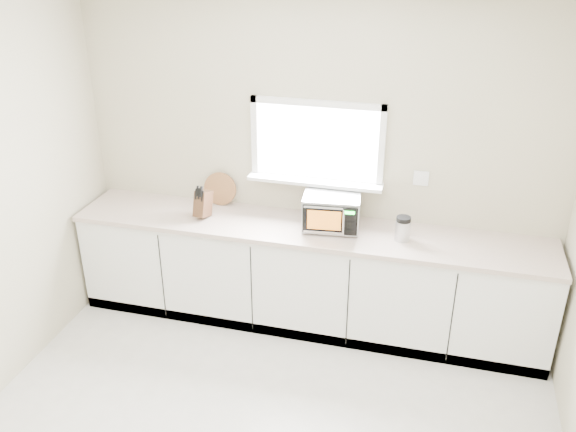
% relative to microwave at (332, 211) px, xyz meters
% --- Properties ---
extents(back_wall, '(4.00, 0.17, 2.70)m').
position_rel_microwave_xyz_m(back_wall, '(-0.18, 0.26, 0.29)').
color(back_wall, beige).
rests_on(back_wall, ground).
extents(cabinets, '(3.92, 0.60, 0.88)m').
position_rel_microwave_xyz_m(cabinets, '(-0.18, -0.03, -0.63)').
color(cabinets, white).
rests_on(cabinets, ground).
extents(countertop, '(3.92, 0.64, 0.04)m').
position_rel_microwave_xyz_m(countertop, '(-0.18, -0.04, -0.17)').
color(countertop, '#C4B0A2').
rests_on(countertop, cabinets).
extents(microwave, '(0.48, 0.40, 0.29)m').
position_rel_microwave_xyz_m(microwave, '(0.00, 0.00, 0.00)').
color(microwave, black).
rests_on(microwave, countertop).
extents(knife_block, '(0.12, 0.22, 0.30)m').
position_rel_microwave_xyz_m(knife_block, '(-1.07, -0.08, -0.02)').
color(knife_block, '#492B1A').
rests_on(knife_block, countertop).
extents(cutting_board, '(0.29, 0.07, 0.29)m').
position_rel_microwave_xyz_m(cutting_board, '(-1.03, 0.21, -0.01)').
color(cutting_board, '#97613A').
rests_on(cutting_board, countertop).
extents(coffee_grinder, '(0.14, 0.14, 0.20)m').
position_rel_microwave_xyz_m(coffee_grinder, '(0.58, -0.07, -0.05)').
color(coffee_grinder, '#B8BBC0').
rests_on(coffee_grinder, countertop).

